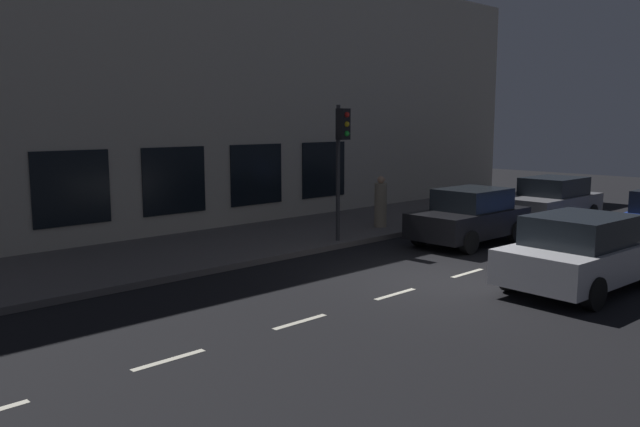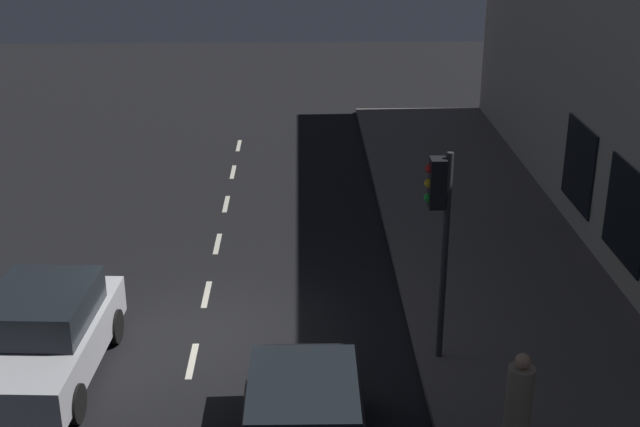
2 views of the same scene
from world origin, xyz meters
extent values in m
plane|color=black|center=(0.00, 0.00, 0.00)|extent=(60.00, 60.00, 0.00)
cube|color=#5B5654|center=(6.25, 0.00, 0.07)|extent=(4.50, 32.00, 0.15)
cube|color=black|center=(8.47, 1.53, 1.74)|extent=(0.04, 2.08, 1.97)
cube|color=black|center=(8.47, 4.60, 1.74)|extent=(0.04, 2.08, 1.97)
cube|color=beige|center=(0.00, -1.00, 0.00)|extent=(0.12, 1.20, 0.01)
cube|color=beige|center=(0.00, 1.60, 0.00)|extent=(0.12, 1.20, 0.01)
cube|color=beige|center=(0.00, 4.20, 0.00)|extent=(0.12, 1.20, 0.01)
cube|color=beige|center=(0.00, 6.80, 0.00)|extent=(0.12, 1.20, 0.01)
cube|color=beige|center=(0.00, 9.40, 0.00)|extent=(0.12, 1.20, 0.01)
cube|color=beige|center=(0.00, 12.00, 0.00)|extent=(0.12, 1.20, 0.01)
cylinder|color=#2D2D30|center=(4.38, -1.17, 2.03)|extent=(0.11, 0.11, 3.76)
cube|color=black|center=(4.19, -1.17, 3.39)|extent=(0.26, 0.32, 0.84)
sphere|color=red|center=(4.05, -1.17, 3.64)|extent=(0.15, 0.15, 0.15)
sphere|color=gold|center=(4.05, -1.17, 3.39)|extent=(0.15, 0.15, 0.15)
sphere|color=green|center=(4.05, -1.17, 3.14)|extent=(0.15, 0.15, 0.15)
cube|color=black|center=(1.97, -4.17, 1.28)|extent=(1.54, 1.99, 0.60)
cylinder|color=black|center=(1.17, -2.83, 0.32)|extent=(0.23, 0.64, 0.64)
cylinder|color=black|center=(2.79, -2.85, 0.32)|extent=(0.23, 0.64, 0.64)
cube|color=#B7B7BC|center=(-2.44, -1.47, 0.63)|extent=(2.07, 4.09, 0.70)
cube|color=black|center=(-2.43, -1.31, 1.28)|extent=(1.74, 2.16, 0.60)
cylinder|color=black|center=(-1.63, -2.76, 0.32)|extent=(0.25, 0.65, 0.64)
cylinder|color=black|center=(-1.51, -0.28, 0.32)|extent=(0.25, 0.65, 0.64)
cylinder|color=black|center=(-3.25, -0.19, 0.32)|extent=(0.25, 0.65, 0.64)
cylinder|color=gray|center=(5.09, -3.82, 0.84)|extent=(0.55, 0.55, 1.38)
sphere|color=tan|center=(5.09, -3.82, 1.65)|extent=(0.23, 0.23, 0.23)
cube|color=tan|center=(5.03, -3.91, 1.65)|extent=(0.08, 0.07, 0.06)
camera|label=1|loc=(-8.03, 11.43, 3.50)|focal=35.94mm
camera|label=2|loc=(1.96, -14.27, 8.08)|focal=48.16mm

